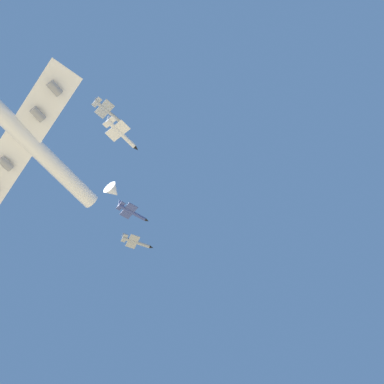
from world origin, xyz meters
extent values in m
cylinder|color=white|center=(7.17, 132.69, 134.60)|extent=(66.35, 28.31, 6.40)
cone|color=white|center=(36.57, 111.07, 134.60)|extent=(6.71, 7.38, 6.08)
cube|color=white|center=(5.39, 133.65, 133.69)|extent=(43.76, 53.47, 18.53)
cylinder|color=gray|center=(-7.45, 116.19, 138.10)|extent=(5.71, 4.47, 3.00)
cylinder|color=gray|center=(-1.22, 124.66, 134.84)|extent=(5.71, 4.47, 3.00)
cylinder|color=gray|center=(11.23, 141.59, 128.33)|extent=(5.71, 4.47, 3.00)
cylinder|color=#38478C|center=(51.16, 109.01, 138.12)|extent=(11.08, 9.30, 1.50)
cone|color=black|center=(57.01, 104.32, 138.12)|extent=(2.50, 2.42, 1.50)
cube|color=#38478C|center=(49.99, 109.95, 137.92)|extent=(8.44, 8.99, 0.24)
cube|color=#38478C|center=(46.87, 112.45, 140.07)|extent=(2.00, 1.66, 2.60)
cube|color=#38478C|center=(46.87, 112.45, 138.32)|extent=(4.56, 5.00, 0.20)
cylinder|color=#999EA3|center=(13.10, 108.38, 157.94)|extent=(11.98, 7.85, 1.50)
cone|color=black|center=(19.57, 104.60, 157.94)|extent=(2.48, 2.30, 1.50)
cube|color=#999EA3|center=(11.80, 109.13, 157.74)|extent=(7.83, 9.13, 0.24)
cube|color=#999EA3|center=(8.35, 111.15, 159.89)|extent=(2.17, 1.38, 2.60)
cube|color=#999EA3|center=(8.35, 111.15, 158.14)|extent=(4.15, 5.15, 0.20)
cylinder|color=#999EA3|center=(69.68, 113.93, 140.20)|extent=(9.42, 10.99, 1.50)
cone|color=black|center=(74.44, 108.14, 140.20)|extent=(2.43, 2.50, 1.50)
cube|color=#999EA3|center=(68.72, 115.09, 140.00)|extent=(8.97, 8.48, 0.24)
cube|color=#999EA3|center=(66.18, 118.18, 142.15)|extent=(1.68, 1.98, 2.60)
cube|color=#999EA3|center=(66.18, 118.18, 140.40)|extent=(4.98, 4.59, 0.20)
cylinder|color=silver|center=(10.41, 97.24, 128.58)|extent=(12.45, 6.77, 1.50)
cone|color=black|center=(17.23, 94.12, 128.58)|extent=(2.44, 2.20, 1.50)
cube|color=silver|center=(9.04, 97.86, 128.38)|extent=(7.33, 9.11, 0.24)
cube|color=silver|center=(5.41, 99.53, 130.53)|extent=(2.27, 1.18, 2.60)
cube|color=silver|center=(5.41, 99.53, 128.78)|extent=(3.81, 5.20, 0.20)
camera|label=1|loc=(-48.87, 56.40, 1.99)|focal=38.81mm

